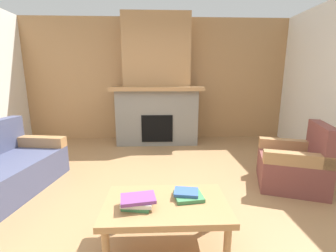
{
  "coord_description": "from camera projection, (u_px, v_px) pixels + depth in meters",
  "views": [
    {
      "loc": [
        0.04,
        -2.33,
        1.42
      ],
      "look_at": [
        0.17,
        0.79,
        0.74
      ],
      "focal_mm": 24.19,
      "sensor_mm": 36.0,
      "label": 1
    }
  ],
  "objects": [
    {
      "name": "fireplace",
      "position": [
        157.0,
        89.0,
        4.89
      ],
      "size": [
        1.9,
        0.82,
        2.7
      ],
      "color": "gray",
      "rests_on": "ground"
    },
    {
      "name": "book_stack_near_edge",
      "position": [
        138.0,
        201.0,
        1.76
      ],
      "size": [
        0.29,
        0.26,
        0.09
      ],
      "color": "#3D7F4C",
      "rests_on": "coffee_table"
    },
    {
      "name": "book_stack_center",
      "position": [
        188.0,
        195.0,
        1.89
      ],
      "size": [
        0.25,
        0.22,
        0.06
      ],
      "color": "#3D7F4C",
      "rests_on": "coffee_table"
    },
    {
      "name": "ground",
      "position": [
        156.0,
        205.0,
        2.57
      ],
      "size": [
        9.0,
        9.0,
        0.0
      ],
      "primitive_type": "plane",
      "color": "#9E754C"
    },
    {
      "name": "wall_back_wood_panel",
      "position": [
        157.0,
        80.0,
        5.22
      ],
      "size": [
        6.0,
        0.12,
        2.7
      ],
      "primitive_type": "cube",
      "color": "#A87A4C",
      "rests_on": "ground"
    },
    {
      "name": "coffee_table",
      "position": [
        166.0,
        208.0,
        1.84
      ],
      "size": [
        1.0,
        0.6,
        0.43
      ],
      "color": "#A87A4C",
      "rests_on": "ground"
    },
    {
      "name": "armchair",
      "position": [
        295.0,
        165.0,
        2.97
      ],
      "size": [
        0.97,
        0.97,
        0.85
      ],
      "color": "brown",
      "rests_on": "ground"
    }
  ]
}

